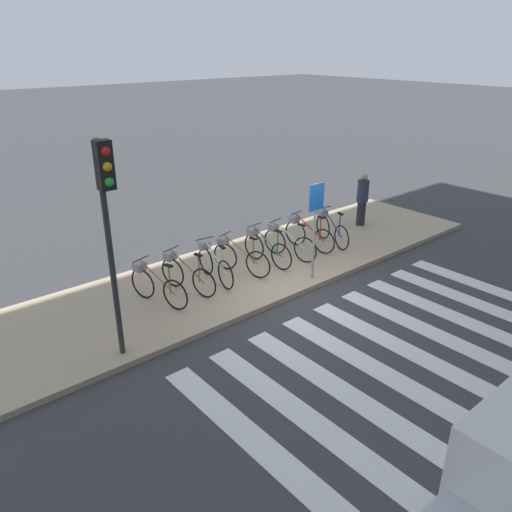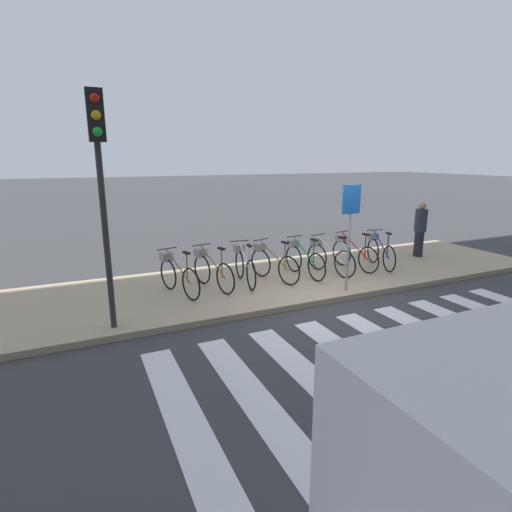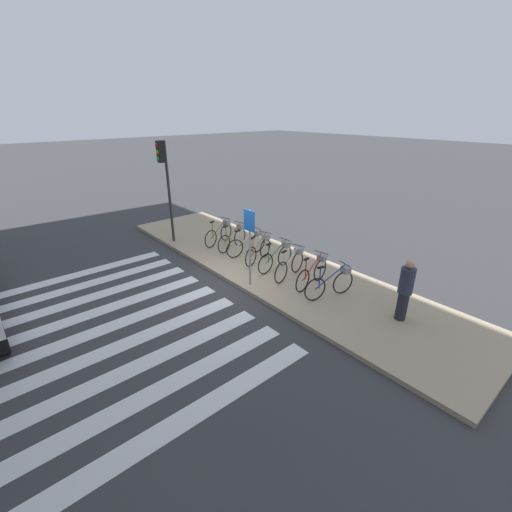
% 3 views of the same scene
% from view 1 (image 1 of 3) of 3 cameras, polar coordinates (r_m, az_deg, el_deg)
% --- Properties ---
extents(ground_plane, '(120.00, 120.00, 0.00)m').
position_cam_1_polar(ground_plane, '(11.22, 5.02, -4.57)').
color(ground_plane, '#38383A').
extents(sidewalk, '(13.85, 3.45, 0.12)m').
position_cam_1_polar(sidewalk, '(12.34, -0.62, -1.48)').
color(sidewalk, tan).
rests_on(sidewalk, ground_plane).
extents(road_crosswalk, '(7.65, 8.00, 0.01)m').
position_cam_1_polar(road_crosswalk, '(9.12, 26.64, -14.53)').
color(road_crosswalk, silver).
rests_on(road_crosswalk, ground_plane).
extents(parked_bicycle_0, '(0.59, 1.55, 0.99)m').
position_cam_1_polar(parked_bicycle_0, '(10.69, -11.46, -3.13)').
color(parked_bicycle_0, black).
rests_on(parked_bicycle_0, sidewalk).
extents(parked_bicycle_1, '(0.56, 1.56, 0.99)m').
position_cam_1_polar(parked_bicycle_1, '(11.09, -8.16, -1.89)').
color(parked_bicycle_1, black).
rests_on(parked_bicycle_1, sidewalk).
extents(parked_bicycle_2, '(0.46, 1.60, 0.99)m').
position_cam_1_polar(parked_bicycle_2, '(11.52, -4.90, -0.74)').
color(parked_bicycle_2, black).
rests_on(parked_bicycle_2, sidewalk).
extents(parked_bicycle_3, '(0.63, 1.54, 0.99)m').
position_cam_1_polar(parked_bicycle_3, '(11.84, -2.07, 0.03)').
color(parked_bicycle_3, black).
rests_on(parked_bicycle_3, sidewalk).
extents(parked_bicycle_4, '(0.46, 1.60, 0.99)m').
position_cam_1_polar(parked_bicycle_4, '(12.35, 1.00, 1.06)').
color(parked_bicycle_4, black).
rests_on(parked_bicycle_4, sidewalk).
extents(parked_bicycle_5, '(0.51, 1.58, 0.99)m').
position_cam_1_polar(parked_bicycle_5, '(12.73, 3.54, 1.71)').
color(parked_bicycle_5, black).
rests_on(parked_bicycle_5, sidewalk).
extents(parked_bicycle_6, '(0.46, 1.59, 0.99)m').
position_cam_1_polar(parked_bicycle_6, '(13.34, 5.80, 2.65)').
color(parked_bicycle_6, black).
rests_on(parked_bicycle_6, sidewalk).
extents(parked_bicycle_7, '(0.58, 1.56, 0.99)m').
position_cam_1_polar(parked_bicycle_7, '(13.80, 8.49, 3.22)').
color(parked_bicycle_7, black).
rests_on(parked_bicycle_7, sidewalk).
extents(pedestrian, '(0.34, 0.34, 1.59)m').
position_cam_1_polar(pedestrian, '(15.25, 12.06, 6.48)').
color(pedestrian, '#23232D').
rests_on(pedestrian, sidewalk).
extents(traffic_light, '(0.24, 0.40, 3.79)m').
position_cam_1_polar(traffic_light, '(8.14, -16.60, 5.19)').
color(traffic_light, '#2D2D2D').
rests_on(traffic_light, sidewalk).
extents(sign_post, '(0.44, 0.07, 2.28)m').
position_cam_1_polar(sign_post, '(11.22, 6.80, 4.62)').
color(sign_post, '#99999E').
rests_on(sign_post, sidewalk).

